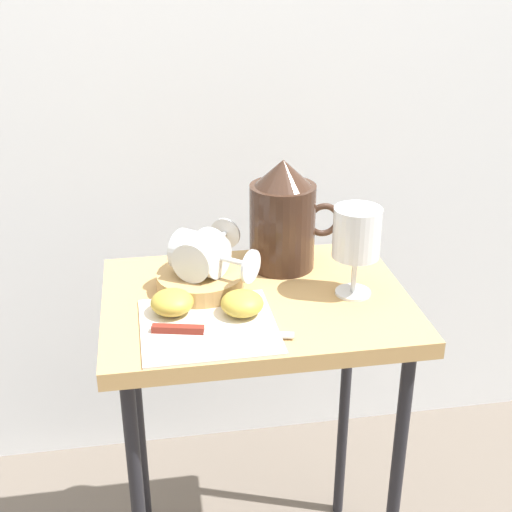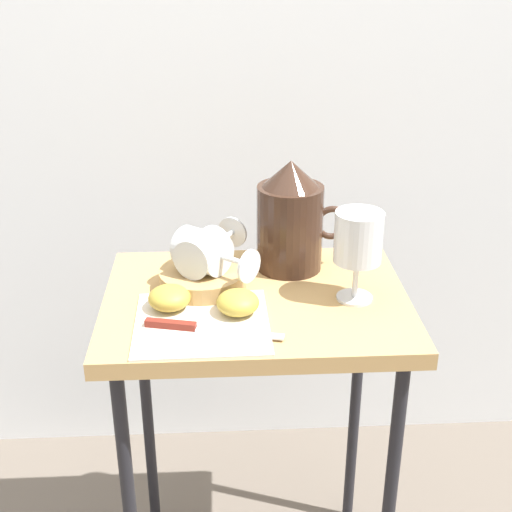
{
  "view_description": "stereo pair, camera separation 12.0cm",
  "coord_description": "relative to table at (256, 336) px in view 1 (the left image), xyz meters",
  "views": [
    {
      "loc": [
        -0.18,
        -1.08,
        1.29
      ],
      "look_at": [
        0.0,
        0.0,
        0.78
      ],
      "focal_mm": 48.75,
      "sensor_mm": 36.0,
      "label": 1
    },
    {
      "loc": [
        -0.06,
        -1.09,
        1.29
      ],
      "look_at": [
        0.0,
        0.0,
        0.78
      ],
      "focal_mm": 48.75,
      "sensor_mm": 36.0,
      "label": 2
    }
  ],
  "objects": [
    {
      "name": "table",
      "position": [
        0.0,
        0.0,
        0.0
      ],
      "size": [
        0.54,
        0.4,
        0.7
      ],
      "color": "tan",
      "rests_on": "ground_plane"
    },
    {
      "name": "apple_half_right",
      "position": [
        -0.03,
        -0.06,
        0.11
      ],
      "size": [
        0.07,
        0.07,
        0.04
      ],
      "primitive_type": "ellipsoid",
      "color": "#B29938",
      "rests_on": "linen_napkin"
    },
    {
      "name": "wine_glass_tipped_near",
      "position": [
        -0.09,
        0.04,
        0.15
      ],
      "size": [
        0.16,
        0.15,
        0.08
      ],
      "color": "silver",
      "rests_on": "basket_tray"
    },
    {
      "name": "curtain_drape",
      "position": [
        0.0,
        0.51,
        0.35
      ],
      "size": [
        2.4,
        0.03,
        1.95
      ],
      "primitive_type": "cube",
      "color": "white",
      "rests_on": "ground_plane"
    },
    {
      "name": "apple_half_left",
      "position": [
        -0.15,
        -0.04,
        0.11
      ],
      "size": [
        0.07,
        0.07,
        0.04
      ],
      "primitive_type": "ellipsoid",
      "color": "#B29938",
      "rests_on": "linen_napkin"
    },
    {
      "name": "wine_glass_upright",
      "position": [
        0.17,
        -0.02,
        0.19
      ],
      "size": [
        0.08,
        0.08,
        0.16
      ],
      "color": "silver",
      "rests_on": "table"
    },
    {
      "name": "knife",
      "position": [
        -0.11,
        -0.11,
        0.09
      ],
      "size": [
        0.23,
        0.07,
        0.01
      ],
      "color": "silver",
      "rests_on": "linen_napkin"
    },
    {
      "name": "linen_napkin",
      "position": [
        -0.09,
        -0.09,
        0.08
      ],
      "size": [
        0.23,
        0.22,
        0.0
      ],
      "primitive_type": "cube",
      "rotation": [
        0.0,
        0.0,
        0.02
      ],
      "color": "silver",
      "rests_on": "table"
    },
    {
      "name": "basket_tray",
      "position": [
        -0.09,
        0.04,
        0.1
      ],
      "size": [
        0.16,
        0.16,
        0.03
      ],
      "primitive_type": "cylinder",
      "color": "tan",
      "rests_on": "table"
    },
    {
      "name": "wine_glass_tipped_far",
      "position": [
        -0.09,
        0.04,
        0.15
      ],
      "size": [
        0.14,
        0.16,
        0.07
      ],
      "color": "silver",
      "rests_on": "basket_tray"
    },
    {
      "name": "pitcher",
      "position": [
        0.07,
        0.12,
        0.17
      ],
      "size": [
        0.18,
        0.13,
        0.21
      ],
      "color": "#382319",
      "rests_on": "table"
    }
  ]
}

